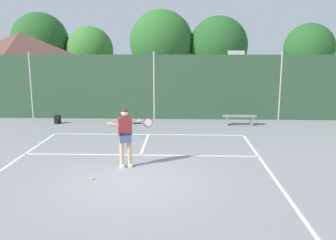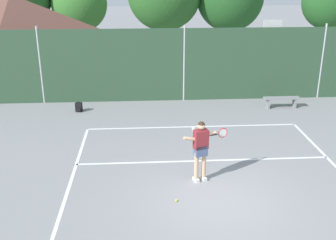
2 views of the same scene
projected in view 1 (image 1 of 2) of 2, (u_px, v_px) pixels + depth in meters
name	position (u px, v px, depth m)	size (l,w,h in m)	color
ground_plane	(131.00, 181.00, 9.99)	(120.00, 120.00, 0.00)	gray
court_markings	(134.00, 173.00, 10.63)	(8.30, 11.10, 0.01)	white
chainlink_fence	(154.00, 87.00, 18.48)	(26.09, 0.09, 3.51)	#2D4C33
basketball_hoop	(235.00, 74.00, 19.31)	(0.90, 0.67, 3.55)	#9E9EA3
clubhouse_building	(22.00, 69.00, 22.01)	(6.72, 4.40, 4.64)	beige
treeline_backdrop	(159.00, 45.00, 29.26)	(26.62, 4.67, 6.79)	brown
tennis_player	(125.00, 133.00, 10.95)	(1.36, 0.58, 1.85)	silver
tennis_ball	(92.00, 178.00, 10.10)	(0.07, 0.07, 0.07)	#CCE033
backpack_black	(57.00, 120.00, 17.61)	(0.31, 0.28, 0.46)	black
courtside_bench	(239.00, 118.00, 17.19)	(1.60, 0.36, 0.48)	gray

